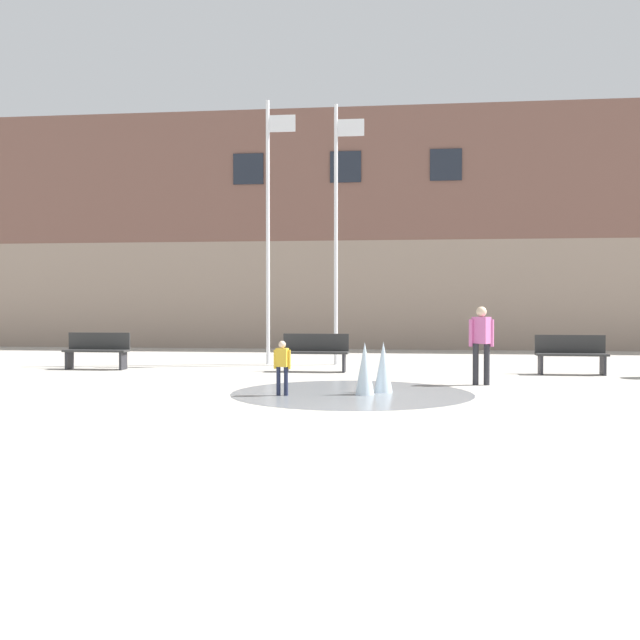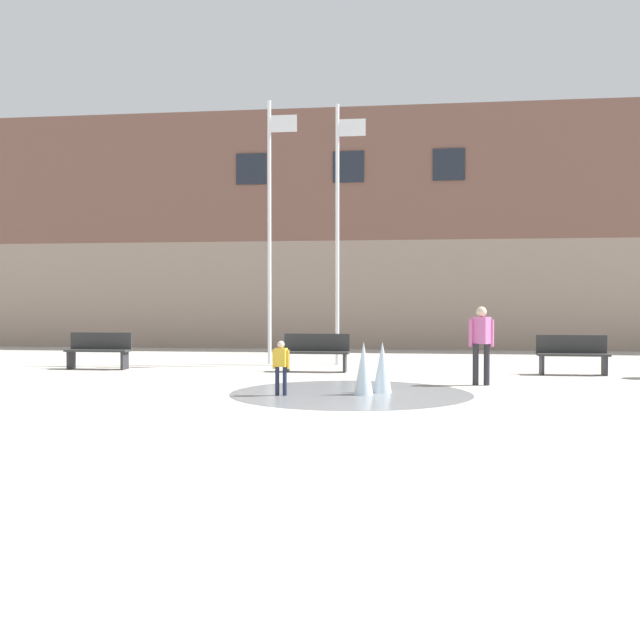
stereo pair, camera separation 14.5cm
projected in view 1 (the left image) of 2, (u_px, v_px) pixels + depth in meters
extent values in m
plane|color=#B2ADA3|center=(222.00, 443.00, 8.94)|extent=(100.00, 100.00, 0.00)
cube|color=gray|center=(352.00, 296.00, 29.50)|extent=(36.00, 6.00, 3.86)
cube|color=brown|center=(352.00, 187.00, 29.40)|extent=(36.00, 6.00, 4.72)
cube|color=#1E232D|center=(248.00, 169.00, 26.80)|extent=(1.10, 0.06, 1.10)
cube|color=#1E232D|center=(346.00, 167.00, 26.39)|extent=(1.10, 0.06, 1.10)
cube|color=#1E232D|center=(446.00, 165.00, 25.98)|extent=(1.10, 0.06, 1.10)
cylinder|color=gray|center=(352.00, 393.00, 13.72)|extent=(4.45, 4.45, 0.01)
cone|color=silver|center=(365.00, 368.00, 13.53)|extent=(0.35, 0.35, 0.96)
cone|color=silver|center=(383.00, 367.00, 13.88)|extent=(0.35, 0.35, 0.95)
cube|color=#28282D|center=(69.00, 360.00, 18.70)|extent=(0.06, 0.40, 0.44)
cube|color=#28282D|center=(123.00, 361.00, 18.54)|extent=(0.06, 0.40, 0.44)
cube|color=#2D2D2D|center=(96.00, 351.00, 18.61)|extent=(1.60, 0.44, 0.05)
cube|color=#2D2D2D|center=(99.00, 341.00, 18.81)|extent=(1.60, 0.04, 0.42)
cube|color=#28282D|center=(286.00, 362.00, 18.05)|extent=(0.06, 0.40, 0.44)
cube|color=#28282D|center=(344.00, 363.00, 17.89)|extent=(0.06, 0.40, 0.44)
cube|color=#2D2D2D|center=(315.00, 353.00, 17.96)|extent=(1.60, 0.44, 0.05)
cube|color=#2D2D2D|center=(316.00, 342.00, 18.16)|extent=(1.60, 0.04, 0.42)
cube|color=#28282D|center=(540.00, 365.00, 17.34)|extent=(0.06, 0.40, 0.44)
cube|color=#28282D|center=(603.00, 365.00, 17.18)|extent=(0.06, 0.40, 0.44)
cube|color=#2D2D2D|center=(572.00, 355.00, 17.25)|extent=(1.60, 0.44, 0.05)
cube|color=#2D2D2D|center=(570.00, 344.00, 17.45)|extent=(1.60, 0.04, 0.42)
cylinder|color=#28282D|center=(476.00, 364.00, 15.13)|extent=(0.12, 0.12, 0.84)
cylinder|color=#28282D|center=(487.00, 364.00, 15.10)|extent=(0.12, 0.12, 0.84)
cube|color=pink|center=(481.00, 330.00, 15.10)|extent=(0.39, 0.37, 0.54)
sphere|color=beige|center=(481.00, 312.00, 15.09)|extent=(0.21, 0.21, 0.21)
cylinder|color=pink|center=(471.00, 333.00, 15.13)|extent=(0.08, 0.08, 0.55)
cylinder|color=pink|center=(492.00, 333.00, 15.08)|extent=(0.08, 0.08, 0.55)
cylinder|color=#1E233D|center=(278.00, 381.00, 13.41)|extent=(0.07, 0.07, 0.52)
cylinder|color=#1E233D|center=(286.00, 381.00, 13.40)|extent=(0.07, 0.07, 0.52)
cube|color=gold|center=(282.00, 357.00, 13.40)|extent=(0.24, 0.17, 0.33)
sphere|color=beige|center=(282.00, 344.00, 13.39)|extent=(0.13, 0.13, 0.13)
cylinder|color=gold|center=(275.00, 359.00, 13.41)|extent=(0.05, 0.05, 0.34)
cylinder|color=gold|center=(289.00, 359.00, 13.38)|extent=(0.05, 0.05, 0.34)
cylinder|color=silver|center=(268.00, 233.00, 20.14)|extent=(0.10, 0.10, 7.09)
cube|color=silver|center=(282.00, 123.00, 20.02)|extent=(0.70, 0.02, 0.45)
cylinder|color=silver|center=(336.00, 235.00, 19.93)|extent=(0.10, 0.10, 6.93)
cube|color=silver|center=(351.00, 128.00, 19.81)|extent=(0.70, 0.02, 0.45)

